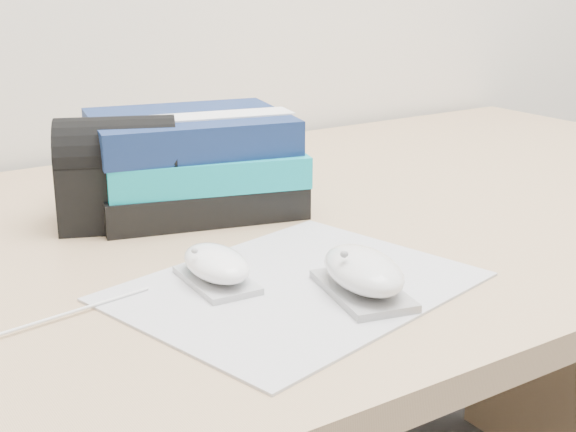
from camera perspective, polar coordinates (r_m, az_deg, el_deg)
desk at (r=1.10m, az=-2.69°, el=-10.94°), size 1.60×0.80×0.73m
mousepad at (r=0.75m, az=0.55°, el=-5.04°), size 0.36×0.31×0.00m
mouse_rear at (r=0.75m, az=-5.12°, el=-3.57°), size 0.06×0.10×0.04m
mouse_front at (r=0.73m, az=5.36°, el=-4.10°), size 0.08×0.12×0.05m
usb_cable at (r=0.70m, az=-17.49°, el=-7.28°), size 0.22×0.04×0.00m
book_stack at (r=0.99m, az=-6.71°, el=3.83°), size 0.28×0.25×0.12m
pouch at (r=0.94m, az=-12.01°, el=3.03°), size 0.16×0.14×0.13m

